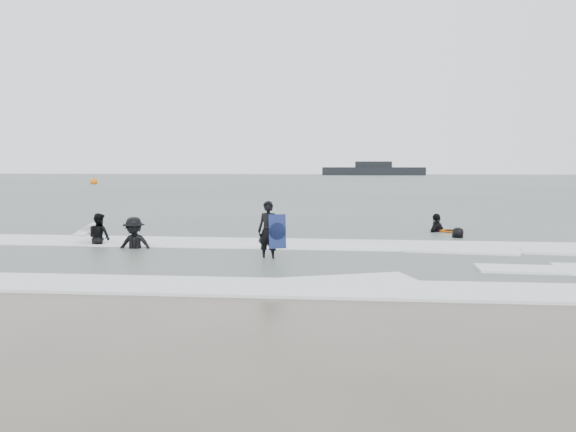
# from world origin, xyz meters

# --- Properties ---
(ground) EXTENTS (320.00, 320.00, 0.00)m
(ground) POSITION_xyz_m (0.00, 0.00, 0.00)
(ground) COLOR brown
(ground) RESTS_ON ground
(sea) EXTENTS (320.00, 320.00, 0.00)m
(sea) POSITION_xyz_m (0.00, 80.00, 0.06)
(sea) COLOR #47544C
(sea) RESTS_ON ground
(surfer_centre) EXTENTS (0.71, 0.56, 1.72)m
(surfer_centre) POSITION_xyz_m (-0.35, 3.08, 0.00)
(surfer_centre) COLOR black
(surfer_centre) RESTS_ON ground
(surfer_wading) EXTENTS (1.00, 0.92, 1.66)m
(surfer_wading) POSITION_xyz_m (-6.41, 5.30, 0.00)
(surfer_wading) COLOR black
(surfer_wading) RESTS_ON ground
(surfer_breaker) EXTENTS (1.26, 0.75, 1.92)m
(surfer_breaker) POSITION_xyz_m (-4.86, 4.45, 0.00)
(surfer_breaker) COLOR black
(surfer_breaker) RESTS_ON ground
(surfer_right_near) EXTENTS (1.06, 1.19, 1.94)m
(surfer_right_near) POSITION_xyz_m (5.40, 10.26, 0.00)
(surfer_right_near) COLOR black
(surfer_right_near) RESTS_ON ground
(surfer_right_far) EXTENTS (0.91, 0.89, 1.58)m
(surfer_right_far) POSITION_xyz_m (5.89, 8.43, 0.00)
(surfer_right_far) COLOR black
(surfer_right_far) RESTS_ON ground
(surf_foam) EXTENTS (30.03, 9.06, 0.09)m
(surf_foam) POSITION_xyz_m (0.00, 3.70, 0.04)
(surf_foam) COLOR white
(surf_foam) RESTS_ON ground
(bodyboards) EXTENTS (13.63, 7.81, 1.25)m
(bodyboards) POSITION_xyz_m (-0.33, 6.17, 0.50)
(bodyboards) COLOR #101C4D
(bodyboards) RESTS_ON ground
(buoy) EXTENTS (1.00, 1.00, 1.65)m
(buoy) POSITION_xyz_m (-34.40, 63.54, 0.42)
(buoy) COLOR orange
(buoy) RESTS_ON ground
(vessel_horizon) EXTENTS (27.88, 4.98, 3.78)m
(vessel_horizon) POSITION_xyz_m (7.91, 143.90, 1.41)
(vessel_horizon) COLOR black
(vessel_horizon) RESTS_ON ground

